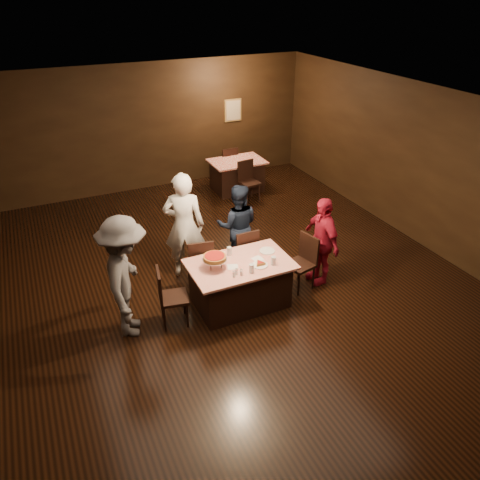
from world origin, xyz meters
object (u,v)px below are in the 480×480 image
(chair_far_left, at_px, (200,262))
(chair_end_right, at_px, (300,264))
(glass_back, at_px, (229,251))
(chair_end_left, at_px, (173,297))
(diner_white_jacket, at_px, (184,226))
(glass_front_left, at_px, (252,268))
(back_table, at_px, (237,176))
(diner_red_shirt, at_px, (321,241))
(main_table, at_px, (240,284))
(pizza_stand, at_px, (215,257))
(diner_navy_hoodie, at_px, (238,226))
(plate_empty, at_px, (267,251))
(chair_back_near, at_px, (250,182))
(diner_grey_knit, at_px, (126,278))
(chair_back_far, at_px, (227,164))
(glass_front_right, at_px, (274,261))
(chair_far_right, at_px, (243,252))

(chair_far_left, height_order, chair_end_right, same)
(glass_back, bearing_deg, chair_far_left, 127.87)
(chair_far_left, relative_size, chair_end_left, 1.00)
(diner_white_jacket, xyz_separation_m, glass_front_left, (0.53, -1.52, -0.12))
(back_table, bearing_deg, glass_front_left, -112.07)
(diner_red_shirt, distance_m, glass_back, 1.60)
(main_table, xyz_separation_m, pizza_stand, (-0.40, 0.05, 0.57))
(chair_end_left, xyz_separation_m, glass_back, (1.05, 0.30, 0.37))
(diner_navy_hoodie, relative_size, diner_red_shirt, 1.00)
(chair_end_left, xyz_separation_m, plate_empty, (1.65, 0.15, 0.30))
(pizza_stand, relative_size, glass_back, 2.71)
(chair_end_left, bearing_deg, diner_red_shirt, -78.18)
(chair_back_near, bearing_deg, pizza_stand, -129.52)
(chair_far_left, bearing_deg, main_table, 127.77)
(chair_end_right, xyz_separation_m, diner_red_shirt, (0.43, 0.05, 0.31))
(diner_white_jacket, relative_size, diner_navy_hoodie, 1.23)
(diner_red_shirt, bearing_deg, pizza_stand, -88.53)
(chair_back_near, xyz_separation_m, glass_back, (-1.95, -3.27, 0.37))
(glass_front_left, xyz_separation_m, glass_back, (-0.10, 0.60, 0.00))
(main_table, bearing_deg, glass_back, 99.46)
(chair_end_right, relative_size, diner_navy_hoodie, 0.61)
(diner_red_shirt, relative_size, plate_empty, 6.25)
(diner_navy_hoodie, relative_size, glass_front_left, 11.14)
(chair_end_right, bearing_deg, diner_white_jacket, -141.02)
(back_table, height_order, chair_end_left, chair_end_left)
(chair_far_left, bearing_deg, diner_grey_knit, 35.94)
(main_table, bearing_deg, pizza_stand, 172.87)
(main_table, relative_size, glass_back, 11.43)
(glass_front_left, bearing_deg, chair_end_left, 165.38)
(chair_back_far, relative_size, glass_front_left, 6.79)
(main_table, bearing_deg, diner_navy_hoodie, 67.15)
(main_table, height_order, diner_grey_knit, diner_grey_knit)
(chair_back_far, distance_m, glass_front_right, 5.34)
(diner_navy_hoodie, bearing_deg, glass_front_right, 112.18)
(back_table, height_order, pizza_stand, pizza_stand)
(chair_far_left, height_order, chair_far_right, same)
(chair_back_near, distance_m, plate_empty, 3.69)
(diner_navy_hoodie, distance_m, glass_front_left, 1.51)
(chair_far_left, xyz_separation_m, chair_end_right, (1.50, -0.75, 0.00))
(chair_end_right, bearing_deg, glass_front_right, -82.29)
(chair_far_right, relative_size, glass_front_right, 6.79)
(diner_grey_knit, height_order, pizza_stand, diner_grey_knit)
(chair_end_left, xyz_separation_m, chair_back_near, (3.00, 3.57, 0.00))
(chair_back_far, bearing_deg, glass_front_left, 69.32)
(chair_back_far, xyz_separation_m, diner_white_jacket, (-2.39, -3.65, 0.48))
(pizza_stand, xyz_separation_m, plate_empty, (0.95, 0.10, -0.17))
(chair_end_left, bearing_deg, chair_end_right, -79.37)
(pizza_stand, height_order, glass_back, pizza_stand)
(main_table, bearing_deg, glass_front_right, -29.05)
(chair_back_near, height_order, pizza_stand, pizza_stand)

